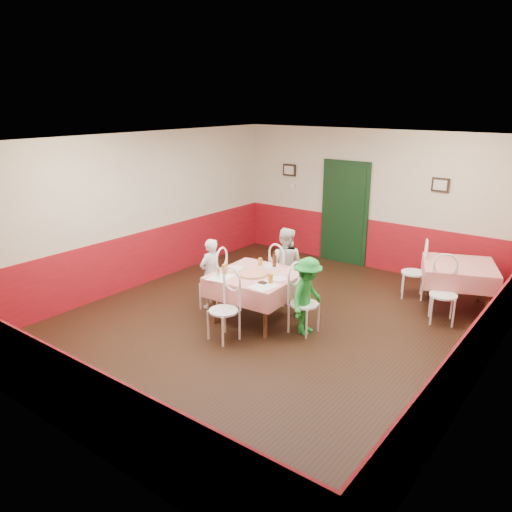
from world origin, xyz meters
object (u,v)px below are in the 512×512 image
Objects in this scene: main_table at (256,297)px; wallet at (263,283)px; glass_a at (225,269)px; glass_b at (271,279)px; diner_left at (211,273)px; chair_right at (304,304)px; chair_second_b at (443,295)px; diner_right at (307,296)px; chair_left at (213,282)px; glass_c at (260,262)px; diner_far at (285,265)px; chair_far at (283,277)px; chair_second_a at (413,273)px; beer_bottle at (274,260)px; second_table at (457,286)px; chair_near at (223,311)px; pizza at (253,274)px.

main_table is 11.09× the size of wallet.
glass_a reaches higher than glass_b.
diner_left reaches higher than glass_a.
glass_a is 0.72m from wallet.
chair_second_b is at bearing -41.48° from chair_right.
diner_right is (1.28, 0.36, -0.25)m from glass_a.
chair_left is at bearing 152.57° from glass_a.
glass_b is at bearing 71.69° from chair_left.
glass_c is at bearing 74.53° from glass_a.
diner_far reaches higher than chair_left.
chair_far is 6.00× the size of glass_a.
glass_c is (-1.83, -2.04, 0.37)m from chair_second_a.
wallet is at bearing -158.14° from chair_second_b.
chair_right is 1.00× the size of chair_far.
beer_bottle is (-2.33, -1.23, 0.43)m from chair_second_b.
chair_left is 1.00× the size of chair_far.
chair_right is 3.76× the size of beer_bottle.
diner_right is at bearing 100.14° from diner_left.
chair_left reaches higher than second_table.
diner_right reaches higher than glass_b.
chair_second_a is 6.00× the size of glass_a.
chair_near is (0.06, -0.85, 0.08)m from main_table.
diner_right reaches higher than chair_near.
second_table is at bearing 45.37° from main_table.
chair_left is 1.00× the size of chair_near.
chair_near is at bearing -86.09° from main_table.
glass_a is at bearing -142.09° from main_table.
chair_near is 1.25m from diner_right.
chair_left is 0.76× the size of diner_left.
main_table is at bearing -55.54° from chair_second_a.
chair_far is at bearing 143.50° from diner_left.
diner_far is at bearing 92.33° from pizza.
chair_far is at bearing -68.68° from chair_second_a.
wallet is at bearing 86.42° from diner_left.
chair_second_a is 2.46m from diner_right.
glass_b is 0.59m from diner_right.
diner_left is at bearing 31.93° from diner_far.
second_table is 0.75m from chair_second_b.
diner_far reaches higher than glass_c.
wallet is at bearing -135.43° from glass_b.
pizza is at bearing 144.24° from wallet.
wallet is (0.71, 0.03, -0.06)m from glass_a.
diner_left is at bearing -148.09° from glass_c.
chair_second_b is at bearing -48.48° from diner_right.
second_table is at bearing -136.82° from chair_far.
chair_left and chair_right have the same top height.
diner_far is (-0.04, 0.95, -0.12)m from pizza.
chair_second_b is 2.57m from diner_far.
glass_a is (-2.01, -2.71, 0.38)m from chair_second_a.
diner_far is at bearing 75.42° from glass_c.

